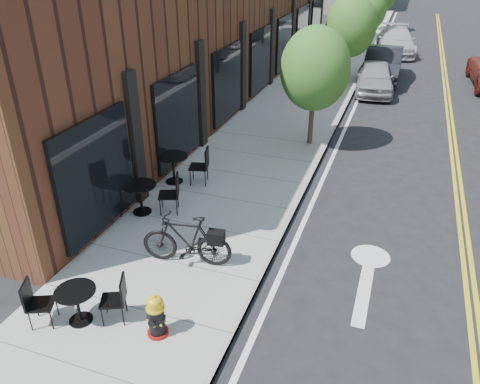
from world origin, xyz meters
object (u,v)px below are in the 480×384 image
at_px(fire_hydrant, 156,316).
at_px(parked_car_b, 383,65).
at_px(parked_car_a, 375,77).
at_px(bistro_set_b, 140,194).
at_px(bistro_set_a, 77,301).
at_px(bistro_set_c, 173,165).
at_px(parked_car_c, 396,41).
at_px(bicycle_left, 187,240).

relative_size(fire_hydrant, parked_car_b, 0.17).
relative_size(fire_hydrant, parked_car_a, 0.21).
xyz_separation_m(bistro_set_b, parked_car_a, (4.40, 13.18, 0.06)).
relative_size(fire_hydrant, bistro_set_a, 0.50).
relative_size(bistro_set_a, parked_car_a, 0.42).
xyz_separation_m(bistro_set_c, parked_car_a, (4.40, 11.39, 0.04)).
relative_size(bistro_set_b, parked_car_c, 0.37).
relative_size(fire_hydrant, bistro_set_c, 0.42).
distance_m(bicycle_left, bistro_set_a, 2.46).
height_order(bicycle_left, bistro_set_c, bicycle_left).
bearing_deg(fire_hydrant, parked_car_c, 72.28).
height_order(fire_hydrant, bistro_set_a, bistro_set_a).
bearing_deg(bistro_set_a, parked_car_c, 57.38).
bearing_deg(parked_car_a, parked_car_c, 82.14).
height_order(bistro_set_a, parked_car_c, parked_car_c).
relative_size(parked_car_a, parked_car_c, 0.78).
bearing_deg(parked_car_c, bistro_set_b, -109.68).
bearing_deg(parked_car_a, parked_car_b, 80.37).
relative_size(bicycle_left, bistro_set_a, 1.13).
distance_m(bistro_set_b, bistro_set_c, 1.79).
height_order(bistro_set_b, parked_car_b, parked_car_b).
height_order(fire_hydrant, parked_car_b, parked_car_b).
bearing_deg(bicycle_left, parked_car_c, 163.81).
bearing_deg(bicycle_left, parked_car_b, 161.88).
distance_m(bistro_set_c, parked_car_c, 20.91).
bearing_deg(bistro_set_b, bicycle_left, -59.54).
relative_size(bistro_set_a, parked_car_b, 0.35).
bearing_deg(bistro_set_c, bistro_set_b, -104.32).
distance_m(bistro_set_c, parked_car_a, 12.21).
height_order(bistro_set_a, parked_car_a, parked_car_a).
bearing_deg(parked_car_c, parked_car_a, -99.96).
xyz_separation_m(bicycle_left, bistro_set_c, (-1.97, 3.30, -0.05)).
relative_size(bicycle_left, bistro_set_b, 1.00).
distance_m(fire_hydrant, parked_car_c, 25.80).
bearing_deg(bistro_set_c, fire_hydrant, -80.48).
height_order(bistro_set_b, parked_car_a, parked_car_a).
height_order(bicycle_left, bistro_set_a, bicycle_left).
xyz_separation_m(bistro_set_a, bistro_set_c, (-0.90, 5.51, 0.07)).
distance_m(bicycle_left, bistro_set_c, 3.84).
relative_size(bistro_set_b, parked_car_b, 0.40).
bearing_deg(parked_car_a, bistro_set_c, -116.50).
bearing_deg(parked_car_b, bistro_set_c, -108.82).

